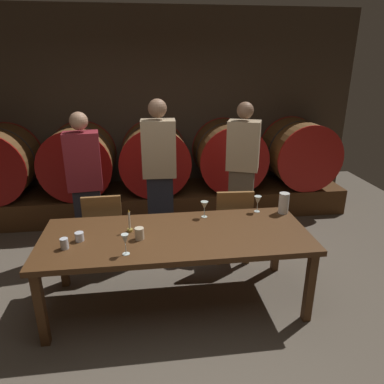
# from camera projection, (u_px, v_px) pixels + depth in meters

# --- Properties ---
(ground_plane) EXTENTS (8.05, 8.05, 0.00)m
(ground_plane) POSITION_uv_depth(u_px,v_px,m) (170.00, 319.00, 3.20)
(ground_plane) COLOR brown
(back_wall) EXTENTS (6.19, 0.24, 2.92)m
(back_wall) POSITION_uv_depth(u_px,v_px,m) (154.00, 111.00, 5.45)
(back_wall) COLOR #473A2D
(back_wall) RESTS_ON ground
(barrel_shelf) EXTENTS (5.57, 0.90, 0.38)m
(barrel_shelf) POSITION_uv_depth(u_px,v_px,m) (158.00, 200.00, 5.39)
(barrel_shelf) COLOR #4C2D16
(barrel_shelf) RESTS_ON ground
(wine_barrel_left) EXTENTS (0.98, 0.86, 0.98)m
(wine_barrel_left) POSITION_uv_depth(u_px,v_px,m) (79.00, 160.00, 5.02)
(wine_barrel_left) COLOR brown
(wine_barrel_left) RESTS_ON barrel_shelf
(wine_barrel_center) EXTENTS (0.98, 0.86, 0.98)m
(wine_barrel_center) POSITION_uv_depth(u_px,v_px,m) (155.00, 158.00, 5.15)
(wine_barrel_center) COLOR brown
(wine_barrel_center) RESTS_ON barrel_shelf
(wine_barrel_right) EXTENTS (0.98, 0.86, 0.98)m
(wine_barrel_right) POSITION_uv_depth(u_px,v_px,m) (228.00, 155.00, 5.28)
(wine_barrel_right) COLOR brown
(wine_barrel_right) RESTS_ON barrel_shelf
(wine_barrel_far_right) EXTENTS (0.98, 0.86, 0.98)m
(wine_barrel_far_right) POSITION_uv_depth(u_px,v_px,m) (299.00, 153.00, 5.42)
(wine_barrel_far_right) COLOR brown
(wine_barrel_far_right) RESTS_ON barrel_shelf
(dining_table) EXTENTS (2.40, 0.94, 0.73)m
(dining_table) POSITION_uv_depth(u_px,v_px,m) (176.00, 240.00, 3.21)
(dining_table) COLOR #4C2D16
(dining_table) RESTS_ON ground
(chair_left) EXTENTS (0.41, 0.41, 0.88)m
(chair_left) POSITION_uv_depth(u_px,v_px,m) (105.00, 227.00, 3.86)
(chair_left) COLOR brown
(chair_left) RESTS_ON ground
(chair_right) EXTENTS (0.42, 0.42, 0.88)m
(chair_right) POSITION_uv_depth(u_px,v_px,m) (232.00, 221.00, 3.99)
(chair_right) COLOR brown
(chair_right) RESTS_ON ground
(guest_left) EXTENTS (0.40, 0.28, 1.68)m
(guest_left) POSITION_uv_depth(u_px,v_px,m) (86.00, 185.00, 4.05)
(guest_left) COLOR black
(guest_left) RESTS_ON ground
(guest_center) EXTENTS (0.39, 0.25, 1.80)m
(guest_center) POSITION_uv_depth(u_px,v_px,m) (160.00, 176.00, 4.11)
(guest_center) COLOR black
(guest_center) RESTS_ON ground
(guest_right) EXTENTS (0.44, 0.36, 1.74)m
(guest_right) POSITION_uv_depth(u_px,v_px,m) (242.00, 172.00, 4.38)
(guest_right) COLOR brown
(guest_right) RESTS_ON ground
(candle_center) EXTENTS (0.05, 0.05, 0.22)m
(candle_center) POSITION_uv_depth(u_px,v_px,m) (130.00, 225.00, 3.21)
(candle_center) COLOR olive
(candle_center) RESTS_ON dining_table
(pitcher) EXTENTS (0.10, 0.10, 0.21)m
(pitcher) POSITION_uv_depth(u_px,v_px,m) (284.00, 203.00, 3.59)
(pitcher) COLOR white
(pitcher) RESTS_ON dining_table
(wine_glass_left) EXTENTS (0.06, 0.06, 0.18)m
(wine_glass_left) POSITION_uv_depth(u_px,v_px,m) (125.00, 240.00, 2.81)
(wine_glass_left) COLOR silver
(wine_glass_left) RESTS_ON dining_table
(wine_glass_center) EXTENTS (0.07, 0.07, 0.16)m
(wine_glass_center) POSITION_uv_depth(u_px,v_px,m) (204.00, 206.00, 3.49)
(wine_glass_center) COLOR silver
(wine_glass_center) RESTS_ON dining_table
(wine_glass_right) EXTENTS (0.07, 0.07, 0.17)m
(wine_glass_right) POSITION_uv_depth(u_px,v_px,m) (258.00, 201.00, 3.61)
(wine_glass_right) COLOR silver
(wine_glass_right) RESTS_ON dining_table
(cup_left) EXTENTS (0.07, 0.07, 0.09)m
(cup_left) POSITION_uv_depth(u_px,v_px,m) (64.00, 244.00, 2.92)
(cup_left) COLOR silver
(cup_left) RESTS_ON dining_table
(cup_center) EXTENTS (0.08, 0.08, 0.08)m
(cup_center) POSITION_uv_depth(u_px,v_px,m) (79.00, 237.00, 3.06)
(cup_center) COLOR silver
(cup_center) RESTS_ON dining_table
(cup_right) EXTENTS (0.08, 0.08, 0.10)m
(cup_right) POSITION_uv_depth(u_px,v_px,m) (139.00, 233.00, 3.08)
(cup_right) COLOR beige
(cup_right) RESTS_ON dining_table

